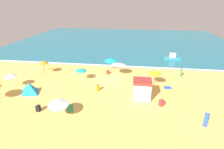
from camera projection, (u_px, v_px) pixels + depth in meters
name	position (u px, v px, depth m)	size (l,w,h in m)	color
ground_plane	(109.00, 81.00, 26.77)	(60.00, 60.00, 0.00)	#EDBC60
ocean_water	(123.00, 41.00, 52.35)	(60.00, 44.00, 0.10)	teal
wave_breaker_foam	(114.00, 66.00, 32.49)	(57.00, 0.70, 0.01)	white
lifeguard_cabana	(142.00, 89.00, 21.53)	(2.17, 1.95, 2.43)	white
beach_umbrella_0	(10.00, 75.00, 23.82)	(1.87, 1.87, 2.16)	silver
beach_umbrella_1	(43.00, 62.00, 28.33)	(2.11, 2.12, 2.32)	#4C3823
beach_umbrella_2	(111.00, 60.00, 30.40)	(2.12, 2.15, 2.06)	silver
beach_umbrella_3	(58.00, 103.00, 17.77)	(2.54, 2.56, 2.04)	silver
beach_umbrella_4	(81.00, 70.00, 26.00)	(2.16, 2.15, 2.00)	silver
beach_umbrella_5	(118.00, 64.00, 27.90)	(2.82, 2.83, 2.12)	silver
beach_umbrella_7	(155.00, 72.00, 24.53)	(2.01, 2.02, 2.18)	#4C3823
beach_tent	(29.00, 88.00, 23.05)	(2.90, 2.60, 1.36)	#1999D8
beachgoer_0	(108.00, 72.00, 29.03)	(0.51, 0.51, 0.81)	red
beachgoer_1	(181.00, 72.00, 27.76)	(0.40, 0.40, 1.60)	green
beachgoer_2	(38.00, 108.00, 19.33)	(0.41, 0.41, 0.89)	black
beachgoer_3	(98.00, 88.00, 23.69)	(0.53, 0.53, 0.98)	orange
beachgoer_4	(206.00, 119.00, 16.82)	(0.46, 0.46, 1.73)	blue
beachgoer_5	(161.00, 103.00, 20.27)	(0.57, 0.57, 0.97)	red
beach_towel_0	(51.00, 69.00, 31.36)	(1.22, 0.96, 0.01)	orange
beach_towel_1	(70.00, 108.00, 19.93)	(1.24, 1.87, 0.01)	green
beach_towel_2	(168.00, 88.00, 24.62)	(1.10, 0.96, 0.01)	blue
small_boat_0	(172.00, 58.00, 35.66)	(3.29, 0.97, 1.36)	teal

